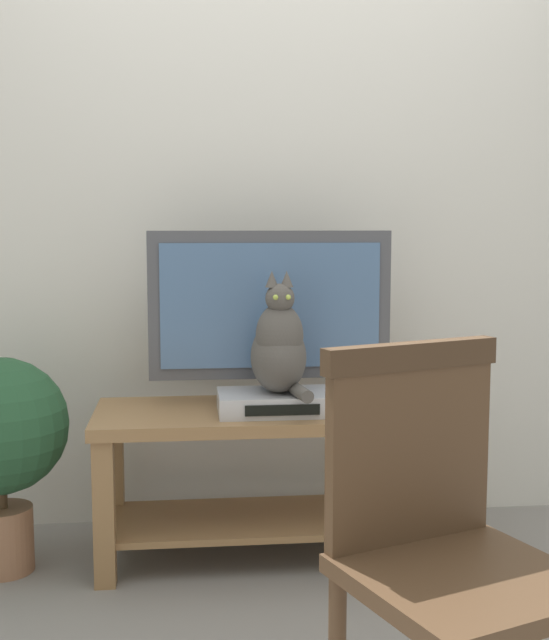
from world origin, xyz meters
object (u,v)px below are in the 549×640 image
object	(u,v)px
book_stack	(397,397)
media_box	(278,402)
tv	(270,313)
cat	(279,348)
potted_plant	(0,436)
tv_stand	(273,454)
wooden_chair	(441,530)

from	to	relation	value
book_stack	media_box	bearing A→B (deg)	-171.73
tv	cat	size ratio (longest dim) A/B	2.07
cat	potted_plant	distance (m)	1.01
cat	book_stack	world-z (taller)	cat
tv_stand	wooden_chair	distance (m)	1.27
tv_stand	media_box	world-z (taller)	media_box
tv_stand	potted_plant	distance (m)	0.95
media_box	cat	distance (m)	0.20
wooden_chair	potted_plant	world-z (taller)	wooden_chair
wooden_chair	book_stack	distance (m)	1.26
tv_stand	tv	xyz separation A→B (m)	(0.00, 0.10, 0.50)
wooden_chair	book_stack	world-z (taller)	wooden_chair
cat	potted_plant	world-z (taller)	cat
cat	wooden_chair	xyz separation A→B (m)	(0.22, -1.16, -0.23)
cat	book_stack	size ratio (longest dim) A/B	1.73
media_box	potted_plant	world-z (taller)	potted_plant
tv	wooden_chair	size ratio (longest dim) A/B	0.94
potted_plant	media_box	bearing A→B (deg)	-1.38
wooden_chair	cat	bearing A→B (deg)	100.79
media_box	tv_stand	bearing A→B (deg)	100.63
cat	media_box	bearing A→B (deg)	94.70
wooden_chair	book_stack	bearing A→B (deg)	79.90
tv	cat	bearing A→B (deg)	-85.69
tv	book_stack	xyz separation A→B (m)	(0.45, -0.10, -0.30)
book_stack	potted_plant	bearing A→B (deg)	-178.31
media_box	cat	bearing A→B (deg)	-85.30
tv_stand	cat	world-z (taller)	cat
media_box	book_stack	xyz separation A→B (m)	(0.44, 0.06, -0.01)
media_box	tv	bearing A→B (deg)	94.28
media_box	cat	size ratio (longest dim) A/B	0.99
tv	media_box	world-z (taller)	tv
media_box	wooden_chair	size ratio (longest dim) A/B	0.45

